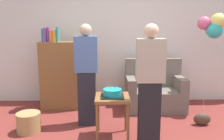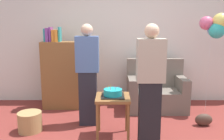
{
  "view_description": "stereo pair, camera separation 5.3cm",
  "coord_description": "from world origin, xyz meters",
  "px_view_note": "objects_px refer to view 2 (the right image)",
  "views": [
    {
      "loc": [
        -0.29,
        -3.0,
        1.6
      ],
      "look_at": [
        -0.23,
        0.5,
        0.95
      ],
      "focal_mm": 38.33,
      "sensor_mm": 36.0,
      "label": 1
    },
    {
      "loc": [
        -0.24,
        -3.0,
        1.6
      ],
      "look_at": [
        -0.23,
        0.5,
        0.95
      ],
      "focal_mm": 38.33,
      "sensor_mm": 36.0,
      "label": 2
    }
  ],
  "objects_px": {
    "person_blowing_candles": "(87,74)",
    "balloon_bunch": "(215,26)",
    "bookshelf": "(63,74)",
    "side_table": "(112,103)",
    "wicker_basket": "(29,122)",
    "person_holding_cake": "(149,85)",
    "couch": "(155,92)",
    "handbag": "(203,120)",
    "birthday_cake": "(112,93)"
  },
  "relations": [
    {
      "from": "person_blowing_candles",
      "to": "balloon_bunch",
      "type": "relative_size",
      "value": 0.9
    },
    {
      "from": "bookshelf",
      "to": "person_blowing_candles",
      "type": "relative_size",
      "value": 0.97
    },
    {
      "from": "side_table",
      "to": "person_blowing_candles",
      "type": "distance_m",
      "value": 0.71
    },
    {
      "from": "wicker_basket",
      "to": "balloon_bunch",
      "type": "bearing_deg",
      "value": 15.1
    },
    {
      "from": "side_table",
      "to": "person_holding_cake",
      "type": "height_order",
      "value": "person_holding_cake"
    },
    {
      "from": "person_blowing_candles",
      "to": "couch",
      "type": "bearing_deg",
      "value": 29.18
    },
    {
      "from": "couch",
      "to": "side_table",
      "type": "bearing_deg",
      "value": -124.4
    },
    {
      "from": "person_holding_cake",
      "to": "handbag",
      "type": "relative_size",
      "value": 5.82
    },
    {
      "from": "balloon_bunch",
      "to": "birthday_cake",
      "type": "bearing_deg",
      "value": -150.28
    },
    {
      "from": "person_holding_cake",
      "to": "wicker_basket",
      "type": "height_order",
      "value": "person_holding_cake"
    },
    {
      "from": "wicker_basket",
      "to": "person_holding_cake",
      "type": "bearing_deg",
      "value": -13.03
    },
    {
      "from": "birthday_cake",
      "to": "side_table",
      "type": "bearing_deg",
      "value": 126.97
    },
    {
      "from": "person_holding_cake",
      "to": "wicker_basket",
      "type": "bearing_deg",
      "value": -17.38
    },
    {
      "from": "person_blowing_candles",
      "to": "person_holding_cake",
      "type": "height_order",
      "value": "same"
    },
    {
      "from": "wicker_basket",
      "to": "handbag",
      "type": "distance_m",
      "value": 2.75
    },
    {
      "from": "wicker_basket",
      "to": "birthday_cake",
      "type": "bearing_deg",
      "value": -9.19
    },
    {
      "from": "side_table",
      "to": "balloon_bunch",
      "type": "height_order",
      "value": "balloon_bunch"
    },
    {
      "from": "couch",
      "to": "balloon_bunch",
      "type": "distance_m",
      "value": 1.6
    },
    {
      "from": "person_blowing_candles",
      "to": "handbag",
      "type": "relative_size",
      "value": 5.82
    },
    {
      "from": "birthday_cake",
      "to": "wicker_basket",
      "type": "relative_size",
      "value": 0.89
    },
    {
      "from": "side_table",
      "to": "balloon_bunch",
      "type": "relative_size",
      "value": 0.34
    },
    {
      "from": "bookshelf",
      "to": "side_table",
      "type": "height_order",
      "value": "bookshelf"
    },
    {
      "from": "couch",
      "to": "person_blowing_candles",
      "type": "xyz_separation_m",
      "value": [
        -1.24,
        -0.74,
        0.49
      ]
    },
    {
      "from": "side_table",
      "to": "balloon_bunch",
      "type": "xyz_separation_m",
      "value": [
        1.82,
        1.04,
        1.06
      ]
    },
    {
      "from": "person_holding_cake",
      "to": "balloon_bunch",
      "type": "height_order",
      "value": "balloon_bunch"
    },
    {
      "from": "birthday_cake",
      "to": "bookshelf",
      "type": "bearing_deg",
      "value": 126.12
    },
    {
      "from": "bookshelf",
      "to": "handbag",
      "type": "relative_size",
      "value": 5.63
    },
    {
      "from": "person_blowing_candles",
      "to": "balloon_bunch",
      "type": "distance_m",
      "value": 2.41
    },
    {
      "from": "person_blowing_candles",
      "to": "wicker_basket",
      "type": "distance_m",
      "value": 1.14
    },
    {
      "from": "bookshelf",
      "to": "birthday_cake",
      "type": "relative_size",
      "value": 4.92
    },
    {
      "from": "wicker_basket",
      "to": "couch",
      "type": "bearing_deg",
      "value": 25.84
    },
    {
      "from": "birthday_cake",
      "to": "handbag",
      "type": "xyz_separation_m",
      "value": [
        1.47,
        0.41,
        -0.57
      ]
    },
    {
      "from": "person_blowing_candles",
      "to": "handbag",
      "type": "distance_m",
      "value": 2.02
    },
    {
      "from": "couch",
      "to": "person_blowing_candles",
      "type": "bearing_deg",
      "value": -149.33
    },
    {
      "from": "person_blowing_candles",
      "to": "person_holding_cake",
      "type": "bearing_deg",
      "value": -39.39
    },
    {
      "from": "couch",
      "to": "balloon_bunch",
      "type": "bearing_deg",
      "value": -10.85
    },
    {
      "from": "wicker_basket",
      "to": "handbag",
      "type": "xyz_separation_m",
      "value": [
        2.75,
        0.2,
        -0.05
      ]
    },
    {
      "from": "birthday_cake",
      "to": "couch",
      "type": "bearing_deg",
      "value": 55.6
    },
    {
      "from": "person_holding_cake",
      "to": "side_table",
      "type": "bearing_deg",
      "value": -26.76
    },
    {
      "from": "person_holding_cake",
      "to": "handbag",
      "type": "height_order",
      "value": "person_holding_cake"
    },
    {
      "from": "person_blowing_candles",
      "to": "person_holding_cake",
      "type": "xyz_separation_m",
      "value": [
        0.89,
        -0.69,
        0.0
      ]
    },
    {
      "from": "couch",
      "to": "handbag",
      "type": "bearing_deg",
      "value": -52.36
    },
    {
      "from": "side_table",
      "to": "couch",
      "type": "bearing_deg",
      "value": 55.6
    },
    {
      "from": "couch",
      "to": "birthday_cake",
      "type": "xyz_separation_m",
      "value": [
        -0.84,
        -1.23,
        0.33
      ]
    },
    {
      "from": "person_blowing_candles",
      "to": "person_holding_cake",
      "type": "relative_size",
      "value": 1.0
    },
    {
      "from": "person_blowing_candles",
      "to": "handbag",
      "type": "xyz_separation_m",
      "value": [
        1.88,
        -0.09,
        -0.73
      ]
    },
    {
      "from": "bookshelf",
      "to": "birthday_cake",
      "type": "bearing_deg",
      "value": -53.88
    },
    {
      "from": "birthday_cake",
      "to": "person_holding_cake",
      "type": "xyz_separation_m",
      "value": [
        0.49,
        -0.2,
        0.17
      ]
    },
    {
      "from": "couch",
      "to": "wicker_basket",
      "type": "distance_m",
      "value": 2.35
    },
    {
      "from": "side_table",
      "to": "handbag",
      "type": "distance_m",
      "value": 1.59
    }
  ]
}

